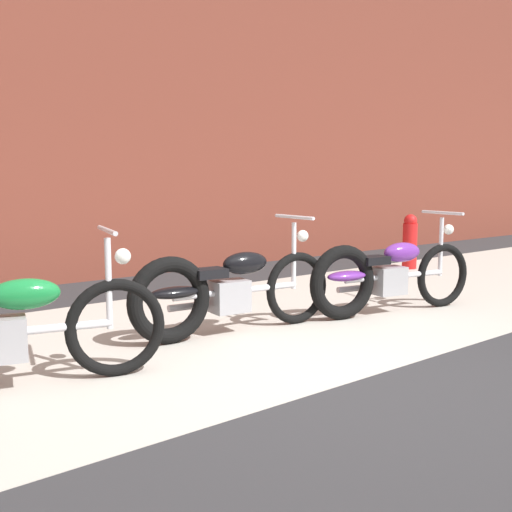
# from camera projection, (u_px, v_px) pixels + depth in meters

# --- Properties ---
(ground_plane) EXTENTS (80.00, 80.00, 0.00)m
(ground_plane) POSITION_uv_depth(u_px,v_px,m) (349.00, 383.00, 3.89)
(ground_plane) COLOR #2D2D30
(sidewalk_slab) EXTENTS (36.00, 3.50, 0.01)m
(sidewalk_slab) POSITION_uv_depth(u_px,v_px,m) (204.00, 331.00, 5.25)
(sidewalk_slab) COLOR #B2ADA3
(sidewalk_slab) RESTS_ON ground
(brick_building_wall) EXTENTS (36.00, 0.50, 6.37)m
(brick_building_wall) POSITION_uv_depth(u_px,v_px,m) (52.00, 37.00, 7.52)
(brick_building_wall) COLOR brown
(brick_building_wall) RESTS_ON ground
(motorcycle_black) EXTENTS (2.00, 0.60, 1.03)m
(motorcycle_black) POSITION_uv_depth(u_px,v_px,m) (222.00, 290.00, 5.06)
(motorcycle_black) COLOR black
(motorcycle_black) RESTS_ON ground
(motorcycle_purple) EXTENTS (1.99, 0.70, 1.03)m
(motorcycle_purple) POSITION_uv_depth(u_px,v_px,m) (383.00, 275.00, 5.88)
(motorcycle_purple) COLOR black
(motorcycle_purple) RESTS_ON ground
(fire_hydrant) EXTENTS (0.22, 0.22, 0.84)m
(fire_hydrant) POSITION_uv_depth(u_px,v_px,m) (410.00, 241.00, 9.00)
(fire_hydrant) COLOR red
(fire_hydrant) RESTS_ON ground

